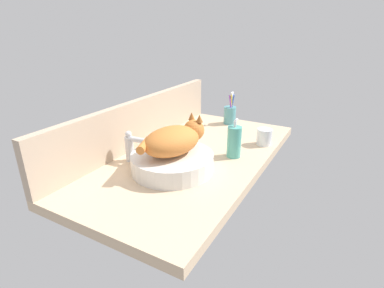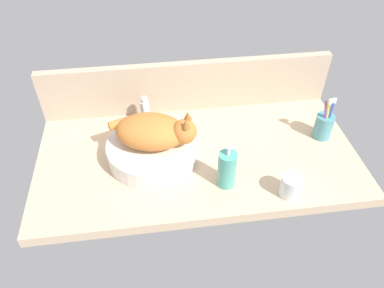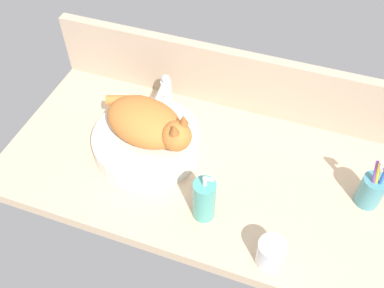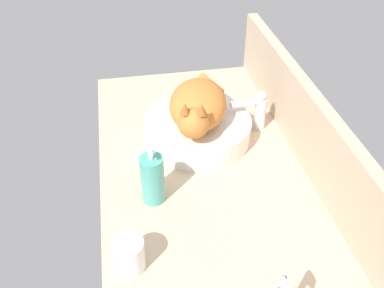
{
  "view_description": "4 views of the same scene",
  "coord_description": "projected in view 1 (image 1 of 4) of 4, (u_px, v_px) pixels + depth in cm",
  "views": [
    {
      "loc": [
        -107.37,
        -59.69,
        55.59
      ],
      "look_at": [
        -5.78,
        -2.89,
        7.94
      ],
      "focal_mm": 28.0,
      "sensor_mm": 36.0,
      "label": 1
    },
    {
      "loc": [
        -15.98,
        -101.55,
        97.36
      ],
      "look_at": [
        -2.73,
        -4.54,
        8.92
      ],
      "focal_mm": 35.0,
      "sensor_mm": 36.0,
      "label": 2
    },
    {
      "loc": [
        25.82,
        -78.15,
        103.07
      ],
      "look_at": [
        -2.04,
        0.42,
        7.72
      ],
      "focal_mm": 40.0,
      "sensor_mm": 36.0,
      "label": 3
    },
    {
      "loc": [
        88.73,
        -21.19,
        82.03
      ],
      "look_at": [
        -1.26,
        -4.66,
        10.06
      ],
      "focal_mm": 40.0,
      "sensor_mm": 36.0,
      "label": 4
    }
  ],
  "objects": [
    {
      "name": "ground_plane",
      "position": [
        193.0,
        159.0,
        1.36
      ],
      "size": [
        119.5,
        61.44,
        4.0
      ],
      "primitive_type": "cube",
      "color": "#D1B28E"
    },
    {
      "name": "water_glass",
      "position": [
        264.0,
        138.0,
        1.45
      ],
      "size": [
        7.21,
        7.21,
        7.95
      ],
      "color": "white",
      "rests_on": "ground_plane"
    },
    {
      "name": "cat",
      "position": [
        175.0,
        140.0,
        1.17
      ],
      "size": [
        30.93,
        22.75,
        14.0
      ],
      "color": "#CC7533",
      "rests_on": "sink_basin"
    },
    {
      "name": "toothbrush_cup",
      "position": [
        230.0,
        114.0,
        1.74
      ],
      "size": [
        6.92,
        6.92,
        18.72
      ],
      "color": "teal",
      "rests_on": "ground_plane"
    },
    {
      "name": "soap_dispenser",
      "position": [
        234.0,
        142.0,
        1.31
      ],
      "size": [
        6.21,
        6.21,
        17.18
      ],
      "color": "teal",
      "rests_on": "ground_plane"
    },
    {
      "name": "backsplash_panel",
      "position": [
        140.0,
        122.0,
        1.44
      ],
      "size": [
        119.5,
        3.6,
        22.02
      ],
      "primitive_type": "cube",
      "color": "tan",
      "rests_on": "ground_plane"
    },
    {
      "name": "faucet",
      "position": [
        131.0,
        145.0,
        1.26
      ],
      "size": [
        3.63,
        11.85,
        13.6
      ],
      "color": "silver",
      "rests_on": "ground_plane"
    },
    {
      "name": "sink_basin",
      "position": [
        173.0,
        162.0,
        1.2
      ],
      "size": [
        33.05,
        33.05,
        7.06
      ],
      "primitive_type": "cylinder",
      "color": "silver",
      "rests_on": "ground_plane"
    }
  ]
}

